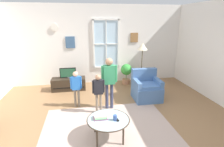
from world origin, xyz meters
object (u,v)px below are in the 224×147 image
at_px(remote_near_books, 117,119).
at_px(person_green_shirt, 109,78).
at_px(potted_plant_by_window, 126,72).
at_px(armchair, 146,88).
at_px(person_blue_shirt, 76,85).
at_px(book_stack, 101,117).
at_px(coffee_table, 108,120).
at_px(floor_lamp, 142,51).
at_px(cup, 115,118).
at_px(person_black_shirt, 98,89).
at_px(tv_stand, 69,84).
at_px(television, 68,73).

distance_m(remote_near_books, person_green_shirt, 1.36).
xyz_separation_m(person_green_shirt, potted_plant_by_window, (0.91, 1.75, -0.39)).
distance_m(armchair, person_blue_shirt, 2.05).
bearing_deg(armchair, book_stack, -134.20).
height_order(book_stack, person_blue_shirt, person_blue_shirt).
height_order(coffee_table, floor_lamp, floor_lamp).
bearing_deg(cup, book_stack, 157.25).
distance_m(cup, potted_plant_by_window, 3.21).
bearing_deg(floor_lamp, potted_plant_by_window, 114.83).
xyz_separation_m(armchair, person_green_shirt, (-1.17, -0.39, 0.53)).
height_order(person_blue_shirt, potted_plant_by_window, person_blue_shirt).
bearing_deg(cup, floor_lamp, 60.54).
relative_size(coffee_table, person_black_shirt, 0.82).
distance_m(cup, person_green_shirt, 1.36).
relative_size(coffee_table, book_stack, 3.12).
bearing_deg(coffee_table, tv_stand, 108.34).
xyz_separation_m(book_stack, floor_lamp, (1.60, 2.24, 0.86)).
relative_size(armchair, cup, 8.12).
height_order(cup, remote_near_books, cup).
distance_m(tv_stand, person_green_shirt, 2.01).
height_order(armchair, floor_lamp, floor_lamp).
relative_size(person_blue_shirt, floor_lamp, 0.63).
xyz_separation_m(book_stack, cup, (0.27, -0.11, 0.02)).
bearing_deg(remote_near_books, floor_lamp, 61.16).
relative_size(cup, person_blue_shirt, 0.11).
distance_m(book_stack, cup, 0.29).
height_order(book_stack, remote_near_books, book_stack).
distance_m(tv_stand, person_black_shirt, 1.96).
xyz_separation_m(armchair, cup, (-1.27, -1.69, 0.16)).
bearing_deg(person_blue_shirt, tv_stand, 102.58).
relative_size(tv_stand, coffee_table, 1.31).
bearing_deg(book_stack, cup, -22.75).
relative_size(person_black_shirt, potted_plant_by_window, 1.37).
bearing_deg(person_green_shirt, potted_plant_by_window, 62.48).
bearing_deg(floor_lamp, person_black_shirt, -140.83).
height_order(cup, person_green_shirt, person_green_shirt).
distance_m(television, potted_plant_by_window, 2.06).
bearing_deg(tv_stand, remote_near_books, -69.05).
xyz_separation_m(coffee_table, book_stack, (-0.14, 0.05, 0.06)).
bearing_deg(coffee_table, television, 108.36).
bearing_deg(remote_near_books, armchair, 53.75).
bearing_deg(remote_near_books, book_stack, 161.62).
bearing_deg(person_black_shirt, television, 115.98).
relative_size(tv_stand, person_blue_shirt, 1.10).
xyz_separation_m(person_blue_shirt, person_green_shirt, (0.85, -0.22, 0.23)).
distance_m(coffee_table, potted_plant_by_window, 3.20).
distance_m(remote_near_books, person_black_shirt, 1.14).
xyz_separation_m(coffee_table, cup, (0.12, -0.06, 0.08)).
height_order(television, person_black_shirt, person_black_shirt).
distance_m(cup, person_blue_shirt, 1.71).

